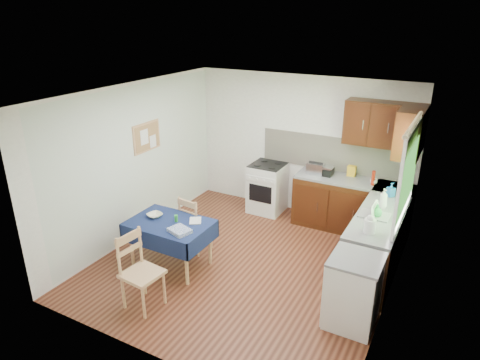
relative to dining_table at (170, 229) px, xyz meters
The scene contains 33 objects.
floor 1.24m from the dining_table, 30.36° to the left, with size 4.20×4.20×0.00m, color #451E12.
ceiling 2.20m from the dining_table, 30.36° to the left, with size 4.00×4.20×0.02m, color white.
wall_back 2.89m from the dining_table, 70.45° to the left, with size 4.00×0.02×2.50m, color silver.
wall_front 1.93m from the dining_table, 58.69° to the right, with size 4.00×0.02×2.50m, color silver.
wall_left 1.36m from the dining_table, 152.46° to the left, with size 0.02×4.20×2.50m, color silver.
wall_right 3.06m from the dining_table, 10.62° to the left, with size 0.02×4.20×2.50m, color silver.
base_cabinets 2.93m from the dining_table, 38.19° to the left, with size 1.90×2.30×0.86m.
worktop_back 3.09m from the dining_table, 49.74° to the left, with size 1.90×0.60×0.04m, color slate.
worktop_right 2.92m from the dining_table, 24.46° to the left, with size 0.60×1.70×0.04m, color slate.
worktop_corner 3.55m from the dining_table, 41.67° to the left, with size 0.60×0.60×0.04m, color slate.
splashback 3.14m from the dining_table, 58.88° to the left, with size 2.70×0.02×0.60m, color beige.
upper_cabinets 3.63m from the dining_table, 43.63° to the left, with size 1.20×0.85×0.70m.
stove 2.40m from the dining_table, 79.35° to the left, with size 0.60×0.61×0.92m.
window 3.34m from the dining_table, 23.25° to the left, with size 0.04×1.48×1.26m.
fridge 2.65m from the dining_table, ahead, with size 0.58×0.60×0.89m.
corkboard 1.67m from the dining_table, 140.38° to the left, with size 0.04×0.62×0.47m.
dining_table is the anchor object (origin of this frame).
chair_far 0.52m from the dining_table, 82.79° to the left, with size 0.45×0.45×0.91m.
chair_near 0.95m from the dining_table, 76.63° to the right, with size 0.48×0.48×0.99m.
toaster 2.71m from the dining_table, 59.79° to the left, with size 0.29×0.18×0.22m.
sandwich_press 2.83m from the dining_table, 57.77° to the left, with size 0.27×0.23×0.16m.
sauce_bottle 3.27m from the dining_table, 44.49° to the left, with size 0.05×0.05×0.24m, color #B5230E.
yellow_packet 3.18m from the dining_table, 52.88° to the left, with size 0.13×0.09×0.18m, color gold.
dish_rack 2.85m from the dining_table, 24.30° to the left, with size 0.40×0.30×0.19m.
kettle 2.73m from the dining_table, 13.93° to the left, with size 0.15×0.15×0.25m.
cup 3.29m from the dining_table, 44.89° to the left, with size 0.11×0.11×0.09m, color white.
soap_bottle_a 3.05m from the dining_table, 29.59° to the left, with size 0.11×0.11×0.28m, color white.
soap_bottle_b 3.31m from the dining_table, 36.42° to the left, with size 0.10×0.10×0.21m, color blue.
soap_bottle_c 2.88m from the dining_table, 23.87° to the left, with size 0.14×0.14×0.18m, color #278F45.
plate_bowl 0.32m from the dining_table, behind, with size 0.21×0.21×0.05m, color beige.
book 0.31m from the dining_table, 32.41° to the left, with size 0.16×0.22×0.02m, color white.
spice_jar 0.18m from the dining_table, 40.54° to the left, with size 0.05×0.05×0.10m, color #27902D.
tea_towel 0.38m from the dining_table, 29.56° to the right, with size 0.29×0.23×0.05m, color navy.
Camera 1 is at (2.51, -4.83, 3.48)m, focal length 32.00 mm.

